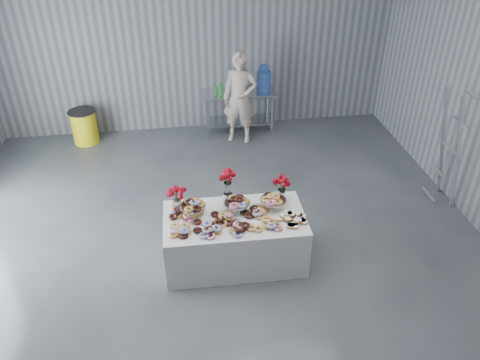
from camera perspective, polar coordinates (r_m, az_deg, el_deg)
The scene contains 17 objects.
ground at distance 6.59m, azimuth -2.21°, elevation -10.98°, with size 9.00×9.00×0.00m, color #35373C.
room_walls at distance 5.16m, azimuth -6.01°, elevation 10.79°, with size 8.04×9.04×4.02m.
display_table at distance 6.51m, azimuth -0.66°, elevation -7.15°, with size 1.90×1.00×0.75m, color white.
prep_table at distance 9.75m, azimuth -0.10°, elevation 9.19°, with size 1.50×0.60×0.90m.
donut_mounds at distance 6.21m, azimuth -0.62°, elevation -4.50°, with size 1.80×0.80×0.09m, color #E4B253, non-canonical shape.
cake_stand_left at distance 6.29m, azimuth -5.84°, elevation -3.07°, with size 0.36×0.36×0.17m.
cake_stand_mid at distance 6.32m, azimuth -0.40°, elevation -2.68°, with size 0.36×0.36×0.17m.
cake_stand_right at distance 6.38m, azimuth 4.07°, elevation -2.34°, with size 0.36×0.36×0.17m.
danish_pile at distance 6.24m, azimuth 6.36°, elevation -4.42°, with size 0.48×0.48×0.11m, color white, non-canonical shape.
bouquet_left at distance 6.28m, azimuth -7.78°, elevation -1.51°, with size 0.26×0.26×0.42m.
bouquet_right at distance 6.44m, azimuth 5.18°, elevation -0.33°, with size 0.26×0.26×0.42m.
bouquet_center at distance 6.33m, azimuth -1.52°, elevation 0.06°, with size 0.26×0.26×0.57m.
water_jug at distance 9.62m, azimuth 2.91°, elevation 12.23°, with size 0.28×0.28×0.55m.
drink_bottles at distance 9.45m, azimuth -1.97°, elevation 11.12°, with size 0.54×0.08×0.27m, color #268C33, non-canonical shape.
person at distance 9.31m, azimuth -0.01°, elevation 9.96°, with size 0.67×0.44×1.82m, color #CC8C93.
trash_barrel at distance 9.95m, azimuth -18.44°, elevation 6.19°, with size 0.54×0.54×0.69m.
stepladder at distance 8.05m, azimuth 24.19°, elevation 3.56°, with size 0.24×0.50×1.99m, color silver, non-canonical shape.
Camera 1 is at (-0.44, -4.70, 4.60)m, focal length 35.00 mm.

